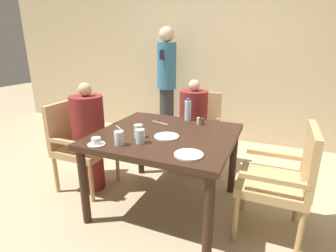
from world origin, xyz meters
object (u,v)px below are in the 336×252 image
object	(u,v)px
water_bottle	(188,110)
glass_tall_far	(119,138)
glass_tall_near	(138,131)
glass_tall_mid	(140,136)
diner_in_left_chair	(89,137)
standing_host	(167,81)
chair_left_side	(79,141)
diner_in_far_chair	(193,125)
chair_right_side	(284,177)
plate_main_right	(189,155)
chair_far_side	(196,127)
teacup_with_saucer	(96,142)
plate_main_left	(167,136)

from	to	relation	value
water_bottle	glass_tall_far	world-z (taller)	water_bottle
glass_tall_near	glass_tall_mid	bearing A→B (deg)	-54.31
diner_in_left_chair	standing_host	xyz separation A→B (m)	(0.11, 1.73, 0.34)
chair_left_side	glass_tall_mid	xyz separation A→B (m)	(0.89, -0.29, 0.28)
chair_left_side	glass_tall_near	xyz separation A→B (m)	(0.82, -0.19, 0.28)
glass_tall_far	glass_tall_near	bearing A→B (deg)	75.11
diner_in_far_chair	chair_right_side	world-z (taller)	diner_in_far_chair
diner_in_left_chair	standing_host	world-z (taller)	standing_host
chair_right_side	plate_main_right	world-z (taller)	chair_right_side
diner_in_left_chair	chair_right_side	bearing A→B (deg)	0.00
chair_left_side	glass_tall_mid	distance (m)	0.97
chair_right_side	water_bottle	world-z (taller)	water_bottle
diner_in_left_chair	diner_in_far_chair	xyz separation A→B (m)	(0.84, 0.80, -0.01)
chair_left_side	chair_far_side	distance (m)	1.36
diner_in_far_chair	glass_tall_mid	distance (m)	1.12
plate_main_right	chair_far_side	bearing A→B (deg)	104.44
plate_main_right	water_bottle	distance (m)	0.89
teacup_with_saucer	glass_tall_far	bearing A→B (deg)	20.31
standing_host	glass_tall_near	distance (m)	2.00
water_bottle	glass_tall_mid	xyz separation A→B (m)	(-0.14, -0.75, -0.05)
teacup_with_saucer	glass_tall_far	size ratio (longest dim) A/B	1.21
standing_host	plate_main_right	xyz separation A→B (m)	(1.07, -2.10, -0.19)
chair_right_side	plate_main_left	distance (m)	0.96
chair_right_side	standing_host	size ratio (longest dim) A/B	0.53
chair_far_side	glass_tall_mid	world-z (taller)	chair_far_side
chair_left_side	plate_main_left	xyz separation A→B (m)	(1.03, -0.09, 0.23)
chair_far_side	glass_tall_far	xyz separation A→B (m)	(-0.22, -1.33, 0.28)
glass_tall_mid	water_bottle	bearing A→B (deg)	79.73
chair_right_side	water_bottle	bearing A→B (deg)	153.62
diner_in_far_chair	standing_host	xyz separation A→B (m)	(-0.73, 0.93, 0.36)
chair_left_side	chair_far_side	size ratio (longest dim) A/B	1.00
standing_host	teacup_with_saucer	world-z (taller)	standing_host
chair_right_side	glass_tall_far	distance (m)	1.29
water_bottle	chair_left_side	bearing A→B (deg)	-155.70
glass_tall_far	water_bottle	bearing A→B (deg)	72.84
chair_left_side	water_bottle	world-z (taller)	water_bottle
chair_far_side	plate_main_left	size ratio (longest dim) A/B	4.40
diner_in_far_chair	teacup_with_saucer	xyz separation A→B (m)	(-0.39, -1.26, 0.19)
glass_tall_near	glass_tall_mid	world-z (taller)	same
chair_far_side	plate_main_right	distance (m)	1.37
plate_main_right	chair_right_side	bearing A→B (deg)	29.80
chair_right_side	teacup_with_saucer	xyz separation A→B (m)	(-1.37, -0.46, 0.24)
diner_in_left_chair	chair_right_side	size ratio (longest dim) A/B	1.23
plate_main_left	water_bottle	bearing A→B (deg)	90.15
chair_left_side	water_bottle	size ratio (longest dim) A/B	4.09
plate_main_left	glass_tall_far	xyz separation A→B (m)	(-0.27, -0.31, 0.05)
plate_main_left	glass_tall_near	xyz separation A→B (m)	(-0.21, -0.10, 0.05)
chair_left_side	water_bottle	xyz separation A→B (m)	(1.03, 0.46, 0.32)
chair_left_side	diner_in_far_chair	bearing A→B (deg)	39.25
plate_main_left	teacup_with_saucer	distance (m)	0.57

